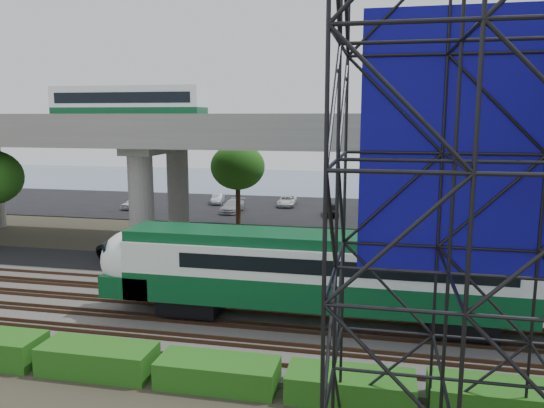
# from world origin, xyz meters

# --- Properties ---
(ground) EXTENTS (140.00, 140.00, 0.00)m
(ground) POSITION_xyz_m (0.00, 0.00, 0.00)
(ground) COLOR #474233
(ground) RESTS_ON ground
(ballast_bed) EXTENTS (90.00, 12.00, 0.20)m
(ballast_bed) POSITION_xyz_m (0.00, 2.00, 0.10)
(ballast_bed) COLOR slate
(ballast_bed) RESTS_ON ground
(service_road) EXTENTS (90.00, 5.00, 0.08)m
(service_road) POSITION_xyz_m (0.00, 10.50, 0.04)
(service_road) COLOR black
(service_road) RESTS_ON ground
(parking_lot) EXTENTS (90.00, 18.00, 0.08)m
(parking_lot) POSITION_xyz_m (0.00, 34.00, 0.04)
(parking_lot) COLOR black
(parking_lot) RESTS_ON ground
(harbor_water) EXTENTS (140.00, 40.00, 0.03)m
(harbor_water) POSITION_xyz_m (0.00, 56.00, 0.01)
(harbor_water) COLOR slate
(harbor_water) RESTS_ON ground
(rail_tracks) EXTENTS (90.00, 9.52, 0.16)m
(rail_tracks) POSITION_xyz_m (0.00, 2.00, 0.28)
(rail_tracks) COLOR #472D1E
(rail_tracks) RESTS_ON ballast_bed
(commuter_train) EXTENTS (29.30, 3.06, 4.30)m
(commuter_train) POSITION_xyz_m (6.26, 2.00, 2.88)
(commuter_train) COLOR black
(commuter_train) RESTS_ON rail_tracks
(overpass) EXTENTS (80.00, 12.00, 12.40)m
(overpass) POSITION_xyz_m (-0.91, 16.00, 8.21)
(overpass) COLOR #9E9B93
(overpass) RESTS_ON ground
(scaffold_tower) EXTENTS (9.36, 6.36, 15.00)m
(scaffold_tower) POSITION_xyz_m (10.20, -7.98, 7.47)
(scaffold_tower) COLOR black
(scaffold_tower) RESTS_ON ground
(hedge_strip) EXTENTS (34.60, 1.80, 1.20)m
(hedge_strip) POSITION_xyz_m (1.01, -4.30, 0.56)
(hedge_strip) COLOR #1C5A14
(hedge_strip) RESTS_ON ground
(trees) EXTENTS (40.94, 16.94, 7.69)m
(trees) POSITION_xyz_m (-4.67, 16.17, 5.57)
(trees) COLOR #382314
(trees) RESTS_ON ground
(suv) EXTENTS (5.50, 3.39, 1.42)m
(suv) POSITION_xyz_m (-10.29, 11.43, 0.79)
(suv) COLOR black
(suv) RESTS_ON service_road
(parked_cars) EXTENTS (38.72, 9.35, 1.29)m
(parked_cars) POSITION_xyz_m (-0.95, 33.32, 0.67)
(parked_cars) COLOR white
(parked_cars) RESTS_ON parking_lot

